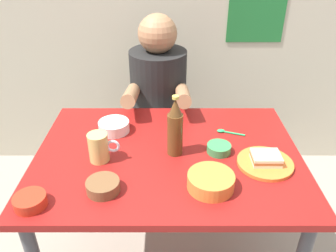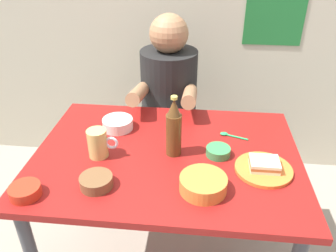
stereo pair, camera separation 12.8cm
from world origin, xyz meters
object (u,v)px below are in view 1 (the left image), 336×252
Objects in this scene: stool at (159,146)px; beer_mug at (99,147)px; dining_table at (168,170)px; person_seated at (158,87)px; beer_bottle at (175,128)px; plate_orange at (265,163)px; dip_bowl_green at (219,148)px; sandwich at (266,158)px.

beer_mug is at bearing -107.75° from stool.
dining_table reaches higher than stool.
beer_bottle is at bearing -82.21° from person_seated.
person_seated reaches higher than beer_mug.
stool is at bearing 95.05° from dining_table.
plate_orange is at bearing -57.85° from person_seated.
person_seated is (-0.06, 0.62, 0.12)m from dining_table.
person_seated reaches higher than dining_table.
beer_mug is (-0.22, -0.68, 0.45)m from stool.
person_seated is 7.20× the size of dip_bowl_green.
plate_orange is at bearing -26.79° from dip_bowl_green.
dip_bowl_green is at bearing -66.78° from stool.
plate_orange is at bearing -11.95° from dining_table.
plate_orange reaches higher than stool.
person_seated is 5.71× the size of beer_mug.
beer_bottle reaches higher than stool.
stool is 0.42m from person_seated.
beer_mug reaches higher than dining_table.
beer_mug reaches higher than plate_orange.
sandwich is at bearing -26.79° from dip_bowl_green.
plate_orange is 2.20× the size of dip_bowl_green.
beer_bottle is (0.03, 0.00, 0.21)m from dining_table.
person_seated is at bearing -90.00° from stool.
sandwich is (-0.00, 0.00, 0.02)m from plate_orange.
person_seated reaches higher than plate_orange.
dip_bowl_green is at bearing 153.21° from sandwich.
beer_bottle is at bearing -82.35° from stool.
stool is 4.50× the size of dip_bowl_green.
sandwich is 0.87× the size of beer_mug.
dining_table is 1.53× the size of person_seated.
sandwich is at bearing -57.85° from person_seated.
person_seated is (0.00, -0.01, 0.42)m from stool.
dining_table is at bearing 168.05° from plate_orange.
sandwich is 0.19m from dip_bowl_green.
beer_mug is (-0.66, 0.03, 0.05)m from plate_orange.
dip_bowl_green is (-0.17, 0.09, -0.01)m from sandwich.
stool is 4.09× the size of sandwich.
person_seated is 3.27× the size of plate_orange.
beer_mug is at bearing -108.03° from person_seated.
plate_orange is 0.02m from sandwich.
stool is 0.93m from plate_orange.
sandwich is 1.10× the size of dip_bowl_green.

